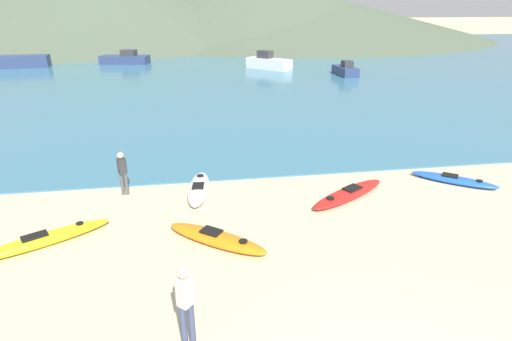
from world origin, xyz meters
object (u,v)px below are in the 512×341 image
kayak_on_sand_1 (43,240)px  person_near_foreground (185,300)px  kayak_on_sand_0 (454,180)px  moored_boat_1 (22,61)px  moored_boat_0 (268,63)px  person_near_waterline (122,171)px  kayak_on_sand_2 (349,194)px  moored_boat_2 (125,59)px  moored_boat_3 (345,70)px  kayak_on_sand_3 (216,238)px  kayak_on_sand_4 (199,188)px

kayak_on_sand_1 → person_near_foreground: 5.63m
kayak_on_sand_0 → moored_boat_1: size_ratio=0.51×
moored_boat_1 → moored_boat_0: bearing=-11.1°
kayak_on_sand_1 → person_near_waterline: bearing=58.9°
kayak_on_sand_2 → moored_boat_1: (-22.19, 33.61, 0.52)m
kayak_on_sand_1 → person_near_foreground: bearing=-45.8°
moored_boat_2 → moored_boat_3: size_ratio=1.65×
kayak_on_sand_3 → moored_boat_0: 31.72m
moored_boat_2 → kayak_on_sand_1: bearing=-85.4°
kayak_on_sand_3 → moored_boat_1: moored_boat_1 is taller
kayak_on_sand_4 → person_near_waterline: person_near_waterline is taller
kayak_on_sand_3 → moored_boat_0: size_ratio=0.63×
kayak_on_sand_4 → moored_boat_3: bearing=58.8°
kayak_on_sand_0 → person_near_waterline: bearing=175.9°
moored_boat_3 → moored_boat_2: bearing=151.9°
moored_boat_0 → kayak_on_sand_2: bearing=-95.0°
moored_boat_2 → person_near_foreground: bearing=-80.4°
person_near_waterline → moored_boat_1: bearing=114.5°
kayak_on_sand_4 → person_near_foreground: person_near_foreground is taller
moored_boat_0 → person_near_waterline: bearing=-110.1°
kayak_on_sand_0 → kayak_on_sand_3: kayak_on_sand_3 is taller
kayak_on_sand_2 → kayak_on_sand_1: bearing=-170.7°
kayak_on_sand_1 → moored_boat_1: 37.44m
moored_boat_3 → moored_boat_0: bearing=141.3°
kayak_on_sand_2 → moored_boat_3: size_ratio=1.02×
moored_boat_0 → moored_boat_2: bearing=157.2°
person_near_foreground → person_near_waterline: (-2.15, 6.87, -0.11)m
kayak_on_sand_0 → kayak_on_sand_2: bearing=-172.8°
person_near_waterline → kayak_on_sand_3: bearing=-50.5°
kayak_on_sand_3 → moored_boat_0: (7.12, 30.91, 0.51)m
kayak_on_sand_4 → moored_boat_1: bearing=117.9°
person_near_waterline → kayak_on_sand_2: bearing=-10.4°
moored_boat_1 → moored_boat_3: (30.93, -9.82, -0.13)m
kayak_on_sand_0 → kayak_on_sand_2: kayak_on_sand_2 is taller
moored_boat_3 → kayak_on_sand_0: bearing=-101.0°
kayak_on_sand_2 → kayak_on_sand_4: kayak_on_sand_4 is taller
person_near_foreground → moored_boat_3: 32.50m
moored_boat_0 → moored_boat_1: moored_boat_0 is taller
kayak_on_sand_4 → person_near_waterline: size_ratio=1.84×
kayak_on_sand_2 → moored_boat_1: bearing=123.4°
kayak_on_sand_3 → moored_boat_3: bearing=62.8°
kayak_on_sand_2 → moored_boat_1: moored_boat_1 is taller
kayak_on_sand_1 → person_near_waterline: size_ratio=2.20×
kayak_on_sand_2 → moored_boat_2: bearing=109.2°
moored_boat_3 → kayak_on_sand_4: bearing=-121.2°
person_near_waterline → moored_boat_1: person_near_waterline is taller
person_near_foreground → person_near_waterline: person_near_foreground is taller
moored_boat_2 → moored_boat_3: bearing=-28.1°
kayak_on_sand_0 → person_near_foreground: 11.33m
kayak_on_sand_3 → person_near_waterline: bearing=129.5°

